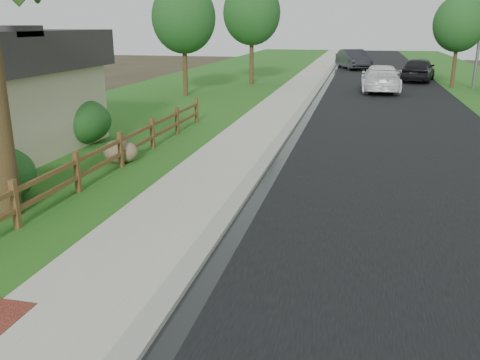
# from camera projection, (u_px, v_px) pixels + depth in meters

# --- Properties ---
(ground) EXTENTS (120.00, 120.00, 0.00)m
(ground) POSITION_uv_depth(u_px,v_px,m) (118.00, 329.00, 7.10)
(ground) COLOR #362C1D
(road) EXTENTS (8.00, 90.00, 0.02)m
(road) POSITION_uv_depth(u_px,v_px,m) (381.00, 80.00, 38.66)
(road) COLOR black
(road) RESTS_ON ground
(curb) EXTENTS (0.40, 90.00, 0.12)m
(curb) POSITION_uv_depth(u_px,v_px,m) (325.00, 78.00, 39.56)
(curb) COLOR gray
(curb) RESTS_ON ground
(wet_gutter) EXTENTS (0.50, 90.00, 0.00)m
(wet_gutter) POSITION_uv_depth(u_px,v_px,m) (330.00, 78.00, 39.50)
(wet_gutter) COLOR black
(wet_gutter) RESTS_ON road
(sidewalk) EXTENTS (2.20, 90.00, 0.10)m
(sidewalk) POSITION_uv_depth(u_px,v_px,m) (308.00, 77.00, 39.85)
(sidewalk) COLOR #AFA899
(sidewalk) RESTS_ON ground
(grass_strip) EXTENTS (1.60, 90.00, 0.06)m
(grass_strip) POSITION_uv_depth(u_px,v_px,m) (284.00, 77.00, 40.27)
(grass_strip) COLOR #265518
(grass_strip) RESTS_ON ground
(lawn_near) EXTENTS (9.00, 90.00, 0.04)m
(lawn_near) POSITION_uv_depth(u_px,v_px,m) (221.00, 76.00, 41.40)
(lawn_near) COLOR #265518
(lawn_near) RESTS_ON ground
(verge_far) EXTENTS (6.00, 90.00, 0.04)m
(verge_far) POSITION_uv_depth(u_px,v_px,m) (478.00, 82.00, 37.16)
(verge_far) COLOR #265518
(verge_far) RESTS_ON ground
(ranch_fence) EXTENTS (0.12, 16.92, 1.10)m
(ranch_fence) POSITION_uv_depth(u_px,v_px,m) (101.00, 159.00, 13.65)
(ranch_fence) COLOR #492918
(ranch_fence) RESTS_ON ground
(white_suv) EXTENTS (2.37, 5.68, 1.64)m
(white_suv) POSITION_uv_depth(u_px,v_px,m) (381.00, 78.00, 31.58)
(white_suv) COLOR white
(white_suv) RESTS_ON road
(dark_car_mid) EXTENTS (3.05, 5.41, 1.74)m
(dark_car_mid) POSITION_uv_depth(u_px,v_px,m) (418.00, 69.00, 37.26)
(dark_car_mid) COLOR black
(dark_car_mid) RESTS_ON road
(dark_car_far) EXTENTS (3.61, 5.74, 1.79)m
(dark_car_far) POSITION_uv_depth(u_px,v_px,m) (353.00, 59.00, 47.35)
(dark_car_far) COLOR black
(dark_car_far) RESTS_ON road
(boulder) EXTENTS (1.22, 1.01, 0.73)m
(boulder) POSITION_uv_depth(u_px,v_px,m) (120.00, 152.00, 15.45)
(boulder) COLOR brown
(boulder) RESTS_ON ground
(shrub_d) EXTENTS (3.14, 3.14, 1.63)m
(shrub_d) POSITION_uv_depth(u_px,v_px,m) (77.00, 122.00, 17.75)
(shrub_d) COLOR #18451A
(shrub_d) RESTS_ON ground
(tree_near_left) EXTENTS (3.61, 3.61, 6.40)m
(tree_near_left) POSITION_uv_depth(u_px,v_px,m) (184.00, 18.00, 28.54)
(tree_near_left) COLOR #382517
(tree_near_left) RESTS_ON ground
(tree_mid_left) EXTENTS (3.86, 3.86, 6.90)m
(tree_mid_left) POSITION_uv_depth(u_px,v_px,m) (252.00, 13.00, 34.06)
(tree_mid_left) COLOR #382517
(tree_mid_left) RESTS_ON ground
(tree_mid_right) EXTENTS (3.25, 3.25, 5.88)m
(tree_mid_right) POSITION_uv_depth(u_px,v_px,m) (459.00, 24.00, 32.36)
(tree_mid_right) COLOR #382517
(tree_mid_right) RESTS_ON ground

